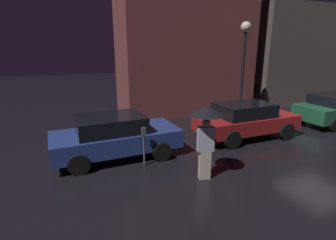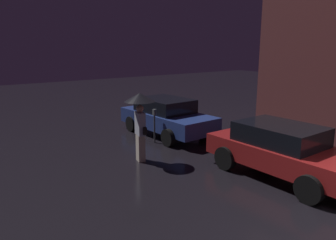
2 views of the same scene
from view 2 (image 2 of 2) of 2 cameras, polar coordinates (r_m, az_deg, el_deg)
The scene contains 4 objects.
parked_car_blue at distance 12.95m, azimuth -0.23°, elevation 0.70°, with size 4.21×2.01×1.43m.
parked_car_red at distance 9.32m, azimuth 19.34°, elevation -4.88°, with size 4.17×1.97×1.42m.
pedestrian_with_umbrella at distance 9.79m, azimuth -4.92°, elevation 1.59°, with size 0.92×0.92×2.10m.
parking_meter at distance 11.80m, azimuth -2.38°, elevation -0.37°, with size 0.12×0.10×1.25m.
Camera 2 is at (2.02, -6.11, 3.48)m, focal length 35.00 mm.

